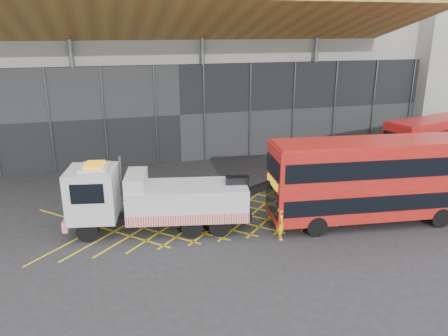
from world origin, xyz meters
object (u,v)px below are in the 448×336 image
object	(u,v)px
recovery_truck	(152,199)
worker	(281,223)
bus_second	(440,141)
bus_towed	(376,178)

from	to	relation	value
recovery_truck	worker	world-z (taller)	recovery_truck
recovery_truck	bus_second	world-z (taller)	bus_second
bus_towed	bus_second	distance (m)	12.60
bus_towed	worker	bearing A→B (deg)	-167.84
recovery_truck	worker	xyz separation A→B (m)	(6.44, -2.94, -0.97)
recovery_truck	worker	distance (m)	7.14
bus_second	worker	size ratio (longest dim) A/B	6.08
bus_second	worker	bearing A→B (deg)	-169.55
recovery_truck	bus_towed	size ratio (longest dim) A/B	0.94
recovery_truck	bus_second	xyz separation A→B (m)	(22.88, 4.61, 0.54)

